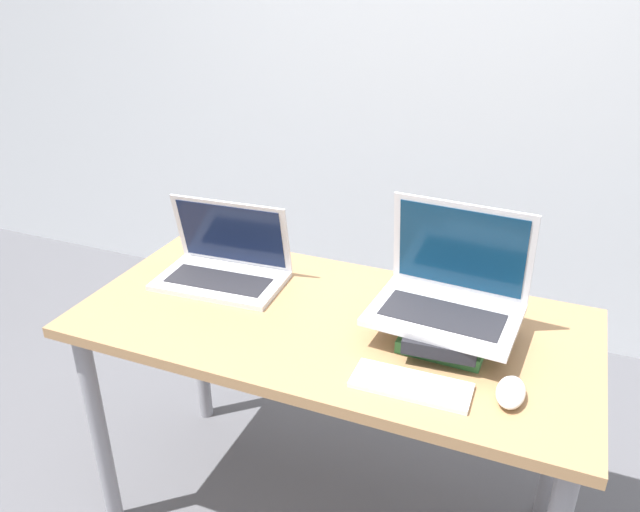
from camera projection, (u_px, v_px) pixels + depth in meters
The scene contains 7 objects.
wall_back at pixel (454, 25), 2.50m from camera, with size 8.00×0.05×2.70m.
desk at pixel (331, 347), 1.70m from camera, with size 1.36×0.66×0.74m.
laptop_left at pixel (224, 265), 1.84m from camera, with size 0.38×0.25×0.23m.
book_stack at pixel (447, 329), 1.55m from camera, with size 0.21×0.29×0.07m.
laptop_on_books at pixel (450, 292), 1.55m from camera, with size 0.37×0.28×0.27m.
wireless_keyboard at pixel (411, 385), 1.40m from camera, with size 0.27×0.11×0.01m.
mouse at pixel (511, 392), 1.36m from camera, with size 0.06×0.11×0.04m.
Camera 1 is at (0.51, -0.99, 1.62)m, focal length 35.00 mm.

